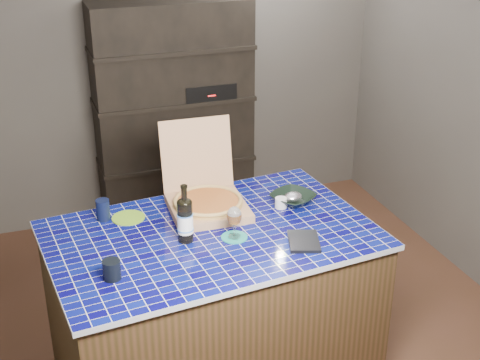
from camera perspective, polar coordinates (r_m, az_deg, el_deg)
name	(u,v)px	position (r m, az deg, el deg)	size (l,w,h in m)	color
room	(238,143)	(3.78, -0.18, 3.16)	(3.50, 3.50, 3.50)	#553324
shelving_unit	(175,116)	(5.28, -5.61, 5.42)	(1.20, 0.41, 1.80)	black
kitchen_island	(213,305)	(3.76, -2.35, -10.65)	(1.78, 1.23, 0.92)	#482E1C
pizza_box	(207,199)	(3.72, -2.85, -1.65)	(0.43, 0.52, 0.45)	tan
mead_bottle	(185,219)	(3.39, -4.71, -3.37)	(0.08, 0.08, 0.32)	black
teal_trivet	(234,237)	(3.47, -0.49, -4.90)	(0.14, 0.14, 0.01)	#1A8A7A
wine_glass	(234,217)	(3.41, -0.49, -3.15)	(0.08, 0.08, 0.17)	white
tumbler	(112,270)	(3.17, -10.90, -7.53)	(0.09, 0.09, 0.09)	black
dvd_case	(304,241)	(3.43, 5.47, -5.22)	(0.15, 0.22, 0.02)	black
bowl	(293,198)	(3.82, 4.54, -1.57)	(0.24, 0.24, 0.06)	black
foil_contents	(293,197)	(3.81, 4.55, -1.42)	(0.11, 0.09, 0.05)	silver
white_jar	(281,203)	(3.76, 3.52, -1.96)	(0.07, 0.07, 0.06)	silver
navy_cup	(103,210)	(3.69, -11.61, -2.51)	(0.07, 0.07, 0.12)	black
green_trivet	(128,218)	(3.70, -9.50, -3.19)	(0.18, 0.18, 0.01)	#6EA323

